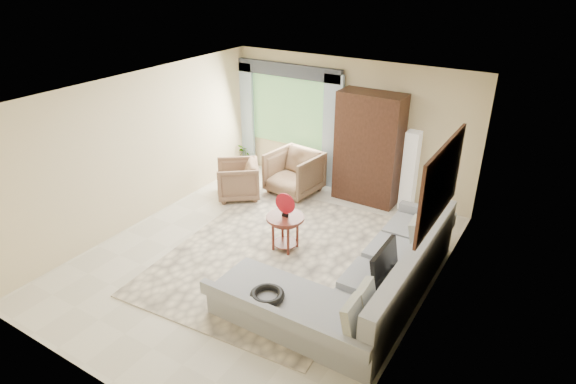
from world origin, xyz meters
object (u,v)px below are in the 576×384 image
Objects in this scene: coffee_table at (285,232)px; armoire at (369,148)px; floor_lamp at (410,171)px; potted_plant at (247,155)px; sectional_sofa at (364,284)px; tv_screen at (385,264)px; armchair_left at (238,180)px; armchair_right at (294,173)px.

armoire reaches higher than coffee_table.
potted_plant is at bearing 179.52° from floor_lamp.
coffee_table is 0.29× the size of armoire.
armoire is (-1.23, 2.90, 0.77)m from sectional_sofa.
floor_lamp is (0.80, 0.06, -0.30)m from armoire.
potted_plant is 3.01m from armoire.
tv_screen is at bearing -17.22° from coffee_table.
armchair_left is at bearing -60.37° from potted_plant.
armchair_left reaches higher than coffee_table.
floor_lamp is at bearing 4.29° from armoire.
floor_lamp is (-0.43, 2.96, 0.47)m from sectional_sofa.
floor_lamp is (2.96, 1.29, 0.39)m from armchair_left.
potted_plant is (-1.58, 0.58, -0.15)m from armchair_right.
floor_lamp reaches higher than potted_plant.
armchair_left is 0.53× the size of floor_lamp.
armchair_right is (-0.97, 1.87, 0.11)m from coffee_table.
coffee_table is 1.09× the size of potted_plant.
floor_lamp is at bearing 21.63° from armchair_right.
armoire is at bearing 117.11° from tv_screen.
armoire is (0.36, 2.35, 0.73)m from coffee_table.
coffee_table is 0.64× the size of armchair_right.
tv_screen is 0.79× the size of armchair_right.
coffee_table is (-1.59, 0.54, 0.03)m from sectional_sofa.
sectional_sofa is at bearing -66.94° from armoire.
armchair_left reaches higher than potted_plant.
armchair_right is 1.69m from potted_plant.
potted_plant is at bearing 167.25° from armchair_right.
armchair_right is at bearing 93.53° from armchair_left.
armoire is at bearing -1.80° from potted_plant.
potted_plant is at bearing 136.16° from coffee_table.
armchair_left is 1.52m from potted_plant.
armchair_left is at bearing -130.85° from armchair_right.
armchair_left is at bearing -156.48° from floor_lamp.
sectional_sofa is 4.68× the size of tv_screen.
armchair_left is at bearing 155.03° from tv_screen.
tv_screen is 3.31m from armoire.
sectional_sofa is 2.31× the size of floor_lamp.
armchair_right is (0.83, 0.74, 0.06)m from armchair_left.
tv_screen reaches higher than potted_plant.
armchair_left is at bearing 147.91° from coffee_table.
coffee_table is (-1.86, 0.58, -0.40)m from tv_screen.
floor_lamp is at bearing 98.33° from sectional_sofa.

